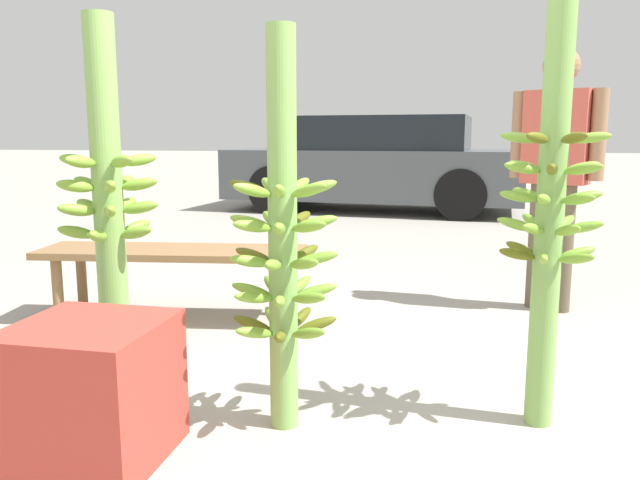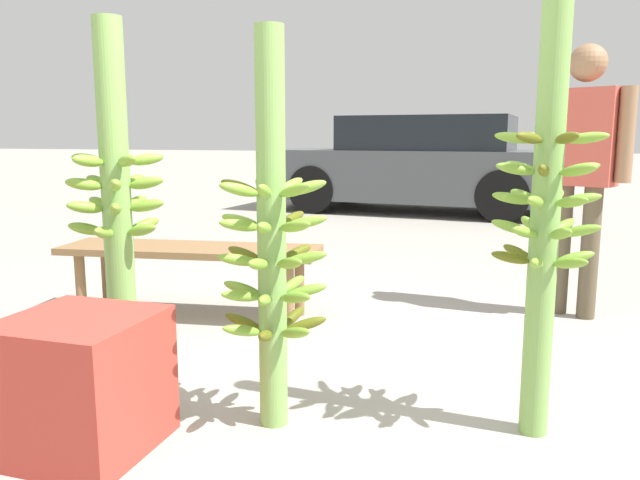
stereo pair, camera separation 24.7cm
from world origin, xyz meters
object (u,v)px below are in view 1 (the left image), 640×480
Objects in this scene: banana_stalk_center at (283,243)px; parked_car at (377,165)px; produce_crate at (92,392)px; banana_stalk_left at (108,201)px; market_bench at (173,259)px; banana_stalk_right at (550,212)px; vendor_person at (556,155)px.

parked_car is (-0.47, 6.91, -0.04)m from banana_stalk_center.
produce_crate is at bearing -176.10° from parked_car.
produce_crate is (-0.56, -0.37, -0.46)m from banana_stalk_center.
banana_stalk_left is 1.01× the size of market_bench.
banana_stalk_right is 2.20m from market_bench.
banana_stalk_center is 2.26m from vendor_person.
parked_car is 9.00× the size of produce_crate.
banana_stalk_center reaches higher than produce_crate.
vendor_person is at bearing 52.03° from produce_crate.
banana_stalk_center is 0.97m from banana_stalk_right.
vendor_person is (1.21, 1.89, 0.27)m from banana_stalk_center.
banana_stalk_left is 1.82m from banana_stalk_right.
market_bench is 5.77m from parked_car.
parked_car is (0.41, 6.59, -0.14)m from banana_stalk_left.
vendor_person reaches higher than banana_stalk_left.
market_bench is at bearing 97.37° from banana_stalk_left.
banana_stalk_left is at bearing -90.11° from market_bench.
banana_stalk_left is 0.95m from market_bench.
produce_crate is at bearing -82.08° from market_bench.
parked_car reaches higher than produce_crate.
parked_car is at bearing 89.29° from produce_crate.
market_bench is at bearing 153.75° from banana_stalk_right.
banana_stalk_right is at bearing -3.32° from banana_stalk_left.
banana_stalk_center is at bearing 33.61° from produce_crate.
market_bench is (-0.99, 1.17, -0.33)m from banana_stalk_center.
produce_crate is (0.31, -0.70, -0.56)m from banana_stalk_left.
banana_stalk_center is at bearing -167.16° from banana_stalk_right.
market_bench is at bearing 179.48° from parked_car.
banana_stalk_center is at bearing -20.04° from banana_stalk_left.
parked_car is at bearing 77.40° from market_bench.
banana_stalk_left is 3.35× the size of produce_crate.
vendor_person reaches higher than parked_car.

